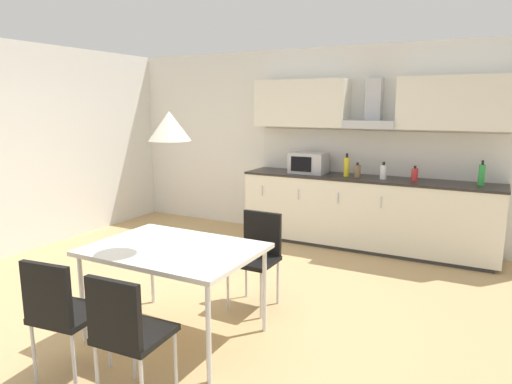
{
  "coord_description": "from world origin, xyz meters",
  "views": [
    {
      "loc": [
        2.47,
        -3.19,
        1.85
      ],
      "look_at": [
        0.39,
        0.72,
        1.0
      ],
      "focal_mm": 32.0,
      "sensor_mm": 36.0,
      "label": 1
    }
  ],
  "objects_px": {
    "microwave": "(309,163)",
    "bottle_brown": "(357,171)",
    "bottle_green": "(482,175)",
    "dining_table": "(174,253)",
    "bottle_red": "(415,174)",
    "chair_near_left": "(60,308)",
    "chair_far_right": "(257,250)",
    "pendant_lamp": "(169,126)",
    "bottle_white": "(383,172)",
    "chair_near_right": "(126,328)",
    "bottle_yellow": "(347,167)"
  },
  "relations": [
    {
      "from": "chair_near_left",
      "to": "pendant_lamp",
      "type": "bearing_deg",
      "value": 71.54
    },
    {
      "from": "bottle_red",
      "to": "dining_table",
      "type": "xyz_separation_m",
      "value": [
        -1.31,
        -3.05,
        -0.31
      ]
    },
    {
      "from": "bottle_red",
      "to": "bottle_white",
      "type": "xyz_separation_m",
      "value": [
        -0.37,
        -0.06,
        0.01
      ]
    },
    {
      "from": "bottle_red",
      "to": "pendant_lamp",
      "type": "relative_size",
      "value": 0.58
    },
    {
      "from": "bottle_red",
      "to": "bottle_brown",
      "type": "distance_m",
      "value": 0.7
    },
    {
      "from": "chair_near_left",
      "to": "pendant_lamp",
      "type": "xyz_separation_m",
      "value": [
        0.28,
        0.85,
        1.16
      ]
    },
    {
      "from": "bottle_white",
      "to": "dining_table",
      "type": "bearing_deg",
      "value": -107.44
    },
    {
      "from": "pendant_lamp",
      "to": "bottle_yellow",
      "type": "bearing_deg",
      "value": 81.23
    },
    {
      "from": "chair_far_right",
      "to": "microwave",
      "type": "bearing_deg",
      "value": 99.55
    },
    {
      "from": "dining_table",
      "to": "bottle_brown",
      "type": "bearing_deg",
      "value": 78.42
    },
    {
      "from": "bottle_red",
      "to": "bottle_green",
      "type": "bearing_deg",
      "value": 3.07
    },
    {
      "from": "bottle_red",
      "to": "chair_far_right",
      "type": "distance_m",
      "value": 2.47
    },
    {
      "from": "bottle_yellow",
      "to": "chair_near_right",
      "type": "bearing_deg",
      "value": -92.47
    },
    {
      "from": "chair_near_right",
      "to": "bottle_green",
      "type": "bearing_deg",
      "value": 66.17
    },
    {
      "from": "bottle_green",
      "to": "bottle_yellow",
      "type": "relative_size",
      "value": 0.96
    },
    {
      "from": "bottle_green",
      "to": "chair_far_right",
      "type": "relative_size",
      "value": 0.33
    },
    {
      "from": "bottle_white",
      "to": "chair_far_right",
      "type": "height_order",
      "value": "bottle_white"
    },
    {
      "from": "microwave",
      "to": "bottle_yellow",
      "type": "bearing_deg",
      "value": -3.1
    },
    {
      "from": "bottle_white",
      "to": "chair_near_left",
      "type": "xyz_separation_m",
      "value": [
        -1.23,
        -3.85,
        -0.5
      ]
    },
    {
      "from": "chair_far_right",
      "to": "pendant_lamp",
      "type": "height_order",
      "value": "pendant_lamp"
    },
    {
      "from": "bottle_red",
      "to": "chair_far_right",
      "type": "xyz_separation_m",
      "value": [
        -1.01,
        -2.2,
        -0.48
      ]
    },
    {
      "from": "dining_table",
      "to": "chair_near_right",
      "type": "xyz_separation_m",
      "value": [
        0.3,
        -0.85,
        -0.17
      ]
    },
    {
      "from": "chair_near_left",
      "to": "bottle_red",
      "type": "bearing_deg",
      "value": 67.82
    },
    {
      "from": "bottle_white",
      "to": "pendant_lamp",
      "type": "distance_m",
      "value": 3.21
    },
    {
      "from": "bottle_red",
      "to": "chair_near_left",
      "type": "relative_size",
      "value": 0.21
    },
    {
      "from": "microwave",
      "to": "pendant_lamp",
      "type": "distance_m",
      "value": 3.1
    },
    {
      "from": "bottle_brown",
      "to": "dining_table",
      "type": "relative_size",
      "value": 0.15
    },
    {
      "from": "bottle_yellow",
      "to": "chair_near_left",
      "type": "relative_size",
      "value": 0.34
    },
    {
      "from": "chair_near_right",
      "to": "microwave",
      "type": "bearing_deg",
      "value": 95.48
    },
    {
      "from": "bottle_yellow",
      "to": "chair_near_right",
      "type": "relative_size",
      "value": 0.34
    },
    {
      "from": "bottle_green",
      "to": "pendant_lamp",
      "type": "xyz_separation_m",
      "value": [
        -2.04,
        -3.09,
        0.63
      ]
    },
    {
      "from": "microwave",
      "to": "bottle_brown",
      "type": "distance_m",
      "value": 0.69
    },
    {
      "from": "chair_near_left",
      "to": "pendant_lamp",
      "type": "height_order",
      "value": "pendant_lamp"
    },
    {
      "from": "dining_table",
      "to": "pendant_lamp",
      "type": "xyz_separation_m",
      "value": [
        0.0,
        -0.0,
        0.99
      ]
    },
    {
      "from": "bottle_brown",
      "to": "bottle_red",
      "type": "bearing_deg",
      "value": 5.0
    },
    {
      "from": "bottle_brown",
      "to": "dining_table",
      "type": "height_order",
      "value": "bottle_brown"
    },
    {
      "from": "bottle_red",
      "to": "chair_near_left",
      "type": "height_order",
      "value": "bottle_red"
    },
    {
      "from": "bottle_brown",
      "to": "pendant_lamp",
      "type": "height_order",
      "value": "pendant_lamp"
    },
    {
      "from": "bottle_white",
      "to": "chair_far_right",
      "type": "distance_m",
      "value": 2.3
    },
    {
      "from": "microwave",
      "to": "chair_far_right",
      "type": "height_order",
      "value": "microwave"
    },
    {
      "from": "bottle_green",
      "to": "dining_table",
      "type": "height_order",
      "value": "bottle_green"
    },
    {
      "from": "chair_near_right",
      "to": "pendant_lamp",
      "type": "height_order",
      "value": "pendant_lamp"
    },
    {
      "from": "bottle_white",
      "to": "microwave",
      "type": "bearing_deg",
      "value": 177.47
    },
    {
      "from": "chair_near_left",
      "to": "microwave",
      "type": "bearing_deg",
      "value": 86.93
    },
    {
      "from": "bottle_white",
      "to": "chair_near_right",
      "type": "distance_m",
      "value": 3.93
    },
    {
      "from": "pendant_lamp",
      "to": "bottle_red",
      "type": "bearing_deg",
      "value": 66.82
    },
    {
      "from": "bottle_red",
      "to": "microwave",
      "type": "bearing_deg",
      "value": -179.52
    },
    {
      "from": "bottle_yellow",
      "to": "bottle_brown",
      "type": "height_order",
      "value": "bottle_yellow"
    },
    {
      "from": "dining_table",
      "to": "chair_far_right",
      "type": "bearing_deg",
      "value": 70.96
    },
    {
      "from": "microwave",
      "to": "bottle_white",
      "type": "relative_size",
      "value": 2.22
    }
  ]
}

